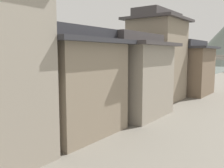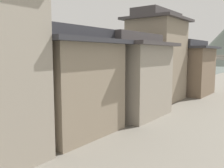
% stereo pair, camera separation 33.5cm
% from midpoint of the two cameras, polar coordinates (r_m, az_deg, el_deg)
% --- Properties ---
extents(boat_moored_nearest, '(1.71, 5.00, 0.79)m').
position_cam_midpoint_polar(boat_moored_nearest, '(36.44, -3.54, -0.89)').
color(boat_moored_nearest, '#33281E').
rests_on(boat_moored_nearest, ground).
extents(boat_moored_second, '(1.19, 3.50, 0.70)m').
position_cam_midpoint_polar(boat_moored_second, '(52.98, 19.46, 1.19)').
color(boat_moored_second, brown).
rests_on(boat_moored_second, ground).
extents(boat_moored_third, '(1.81, 4.51, 0.78)m').
position_cam_midpoint_polar(boat_moored_third, '(47.85, 16.69, 0.73)').
color(boat_moored_third, brown).
rests_on(boat_moored_third, ground).
extents(boat_moored_far, '(1.17, 3.55, 0.74)m').
position_cam_midpoint_polar(boat_moored_far, '(41.34, 14.12, -0.14)').
color(boat_moored_far, '#33281E').
rests_on(boat_moored_far, ground).
extents(boat_midriver_upstream, '(1.77, 4.65, 0.56)m').
position_cam_midpoint_polar(boat_midriver_upstream, '(23.04, -6.80, -5.83)').
color(boat_midriver_upstream, brown).
rests_on(boat_midriver_upstream, ground).
extents(boat_upstream_distant, '(1.88, 4.38, 0.44)m').
position_cam_midpoint_polar(boat_upstream_distant, '(57.08, 21.20, 1.39)').
color(boat_upstream_distant, brown).
rests_on(boat_upstream_distant, ground).
extents(boat_crossing_west, '(1.40, 4.65, 0.41)m').
position_cam_midpoint_polar(boat_crossing_west, '(29.03, 2.38, -3.20)').
color(boat_crossing_west, brown).
rests_on(boat_crossing_west, ground).
extents(house_waterfront_second, '(6.09, 6.03, 6.14)m').
position_cam_midpoint_polar(house_waterfront_second, '(14.66, -10.01, 0.63)').
color(house_waterfront_second, gray).
rests_on(house_waterfront_second, riverbank_right).
extents(house_waterfront_tall, '(6.72, 5.91, 6.14)m').
position_cam_midpoint_polar(house_waterfront_tall, '(18.89, 3.60, 2.14)').
color(house_waterfront_tall, gray).
rests_on(house_waterfront_tall, riverbank_right).
extents(house_waterfront_narrow, '(5.47, 6.07, 8.74)m').
position_cam_midpoint_polar(house_waterfront_narrow, '(24.82, 10.77, 6.21)').
color(house_waterfront_narrow, gray).
rests_on(house_waterfront_narrow, riverbank_right).
extents(house_waterfront_far, '(6.82, 6.19, 6.14)m').
position_cam_midpoint_polar(house_waterfront_far, '(29.89, 16.78, 3.65)').
color(house_waterfront_far, '#75604C').
rests_on(house_waterfront_far, riverbank_right).
extents(mooring_post_dock_mid, '(0.20, 0.20, 0.79)m').
position_cam_midpoint_polar(mooring_post_dock_mid, '(21.98, -2.56, -4.05)').
color(mooring_post_dock_mid, '#473828').
rests_on(mooring_post_dock_mid, riverbank_right).
extents(mooring_post_dock_far, '(0.20, 0.20, 0.89)m').
position_cam_midpoint_polar(mooring_post_dock_far, '(27.77, 6.86, -1.65)').
color(mooring_post_dock_far, '#473828').
rests_on(mooring_post_dock_far, riverbank_right).
extents(stone_bridge, '(25.14, 2.40, 5.04)m').
position_cam_midpoint_polar(stone_bridge, '(71.78, 20.67, 5.00)').
color(stone_bridge, gray).
rests_on(stone_bridge, ground).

